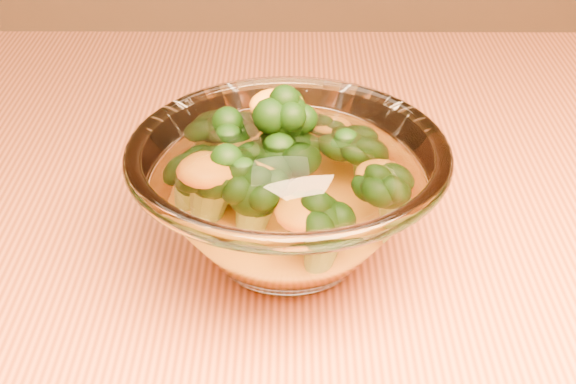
# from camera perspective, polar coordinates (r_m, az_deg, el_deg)

# --- Properties ---
(glass_bowl) EXTENTS (0.19, 0.19, 0.09)m
(glass_bowl) POSITION_cam_1_polar(r_m,az_deg,el_deg) (0.49, 0.00, -0.41)
(glass_bowl) COLOR white
(glass_bowl) RESTS_ON table
(cheese_sauce) EXTENTS (0.10, 0.10, 0.03)m
(cheese_sauce) POSITION_cam_1_polar(r_m,az_deg,el_deg) (0.50, 0.00, -2.14)
(cheese_sauce) COLOR orange
(cheese_sauce) RESTS_ON glass_bowl
(broccoli_heap) EXTENTS (0.14, 0.13, 0.08)m
(broccoli_heap) POSITION_cam_1_polar(r_m,az_deg,el_deg) (0.49, -0.87, 1.43)
(broccoli_heap) COLOR black
(broccoli_heap) RESTS_ON cheese_sauce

